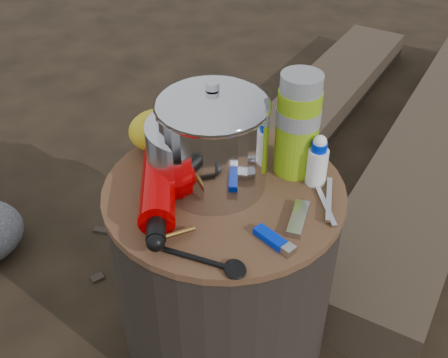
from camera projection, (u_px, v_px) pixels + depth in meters
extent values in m
plane|color=black|center=(224.00, 327.00, 1.40)|extent=(60.00, 60.00, 0.00)
cylinder|color=black|center=(224.00, 265.00, 1.26)|extent=(0.50, 0.50, 0.46)
cube|color=#392D22|center=(439.00, 145.00, 1.92)|extent=(1.51, 1.55, 0.16)
cube|color=#392D22|center=(323.00, 98.00, 2.23)|extent=(1.13, 1.12, 0.11)
cylinder|color=silver|center=(199.00, 152.00, 1.11)|extent=(0.21, 0.21, 0.13)
cylinder|color=silver|center=(213.00, 138.00, 1.07)|extent=(0.22, 0.22, 0.22)
cylinder|color=#81AE13|center=(298.00, 125.00, 1.11)|extent=(0.09, 0.09, 0.22)
cylinder|color=black|center=(248.00, 120.00, 1.21)|extent=(0.08, 0.08, 0.12)
ellipsoid|color=gold|center=(159.00, 130.00, 1.21)|extent=(0.14, 0.11, 0.09)
cube|color=navy|center=(195.00, 115.00, 1.22)|extent=(0.11, 0.04, 0.13)
cube|color=#0023C9|center=(271.00, 237.00, 0.99)|extent=(0.06, 0.09, 0.02)
cube|color=#B6B6BB|center=(298.00, 219.00, 1.04)|extent=(0.07, 0.10, 0.01)
cylinder|color=white|center=(317.00, 162.00, 1.11)|extent=(0.04, 0.04, 0.10)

